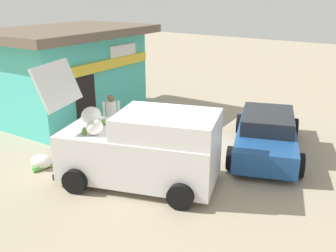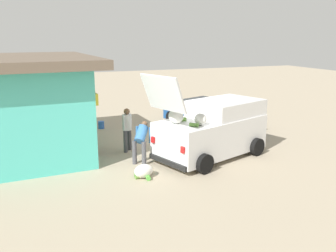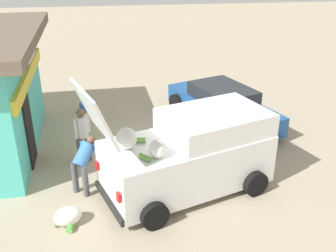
{
  "view_description": "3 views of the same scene",
  "coord_description": "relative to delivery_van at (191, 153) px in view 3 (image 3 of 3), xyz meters",
  "views": [
    {
      "loc": [
        -8.95,
        -6.24,
        4.76
      ],
      "look_at": [
        -0.45,
        -0.17,
        1.03
      ],
      "focal_mm": 40.46,
      "sensor_mm": 36.0,
      "label": 1
    },
    {
      "loc": [
        -12.97,
        5.45,
        4.18
      ],
      "look_at": [
        -0.66,
        0.63,
        0.88
      ],
      "focal_mm": 38.82,
      "sensor_mm": 36.0,
      "label": 2
    },
    {
      "loc": [
        -10.3,
        1.17,
        5.62
      ],
      "look_at": [
        -0.26,
        -0.22,
        0.9
      ],
      "focal_mm": 42.3,
      "sensor_mm": 36.0,
      "label": 3
    }
  ],
  "objects": [
    {
      "name": "ground_plane",
      "position": [
        2.05,
        0.54,
        -0.98
      ],
      "size": [
        60.0,
        60.0,
        0.0
      ],
      "primitive_type": "plane",
      "color": "tan"
    },
    {
      "name": "delivery_van",
      "position": [
        0.0,
        0.0,
        0.0
      ],
      "size": [
        3.19,
        4.76,
        3.05
      ],
      "color": "white",
      "rests_on": "ground_plane"
    },
    {
      "name": "parked_sedan",
      "position": [
        3.8,
        -1.82,
        -0.37
      ],
      "size": [
        4.81,
        3.25,
        1.28
      ],
      "color": "#1E4C8C",
      "rests_on": "ground_plane"
    },
    {
      "name": "vendor_standing",
      "position": [
        1.65,
        2.68,
        -0.05
      ],
      "size": [
        0.48,
        0.48,
        1.62
      ],
      "color": "#4C4C51",
      "rests_on": "ground_plane"
    },
    {
      "name": "customer_bending",
      "position": [
        0.25,
        2.58,
        -0.15
      ],
      "size": [
        0.71,
        0.7,
        1.37
      ],
      "color": "#4C4C51",
      "rests_on": "ground_plane"
    },
    {
      "name": "unloaded_banana_pile",
      "position": [
        -1.03,
        2.92,
        -0.8
      ],
      "size": [
        0.68,
        0.74,
        0.4
      ],
      "color": "silver",
      "rests_on": "ground_plane"
    },
    {
      "name": "paint_bucket",
      "position": [
        5.39,
        2.93,
        -0.81
      ],
      "size": [
        0.28,
        0.28,
        0.33
      ],
      "primitive_type": "cylinder",
      "color": "blue",
      "rests_on": "ground_plane"
    }
  ]
}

